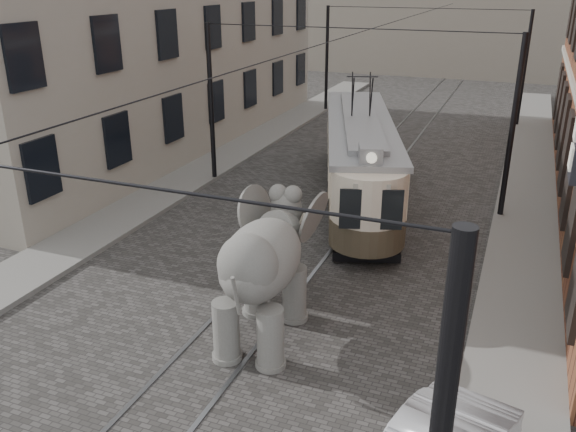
% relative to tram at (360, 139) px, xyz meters
% --- Properties ---
extents(ground, '(120.00, 120.00, 0.00)m').
position_rel_tram_xyz_m(ground, '(-0.21, -6.15, -2.21)').
color(ground, '#464341').
extents(tram_rails, '(1.54, 80.00, 0.02)m').
position_rel_tram_xyz_m(tram_rails, '(-0.21, -6.15, -2.20)').
color(tram_rails, slate).
rests_on(tram_rails, ground).
extents(sidewalk_right, '(2.00, 60.00, 0.15)m').
position_rel_tram_xyz_m(sidewalk_right, '(5.79, -6.15, -2.13)').
color(sidewalk_right, slate).
rests_on(sidewalk_right, ground).
extents(sidewalk_left, '(2.00, 60.00, 0.15)m').
position_rel_tram_xyz_m(sidewalk_left, '(-6.71, -6.15, -2.13)').
color(sidewalk_left, slate).
rests_on(sidewalk_left, ground).
extents(stucco_building, '(7.00, 24.00, 10.00)m').
position_rel_tram_xyz_m(stucco_building, '(-11.21, 3.85, 2.79)').
color(stucco_building, gray).
rests_on(stucco_building, ground).
extents(catenary, '(11.00, 30.20, 6.00)m').
position_rel_tram_xyz_m(catenary, '(-0.41, -1.15, 0.79)').
color(catenary, black).
rests_on(catenary, ground).
extents(tram, '(5.67, 11.29, 4.42)m').
position_rel_tram_xyz_m(tram, '(0.00, 0.00, 0.00)').
color(tram, beige).
rests_on(tram, ground).
extents(elephant, '(3.23, 5.19, 3.02)m').
position_rel_tram_xyz_m(elephant, '(0.49, -9.61, -0.70)').
color(elephant, '#5C5A55').
rests_on(elephant, ground).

